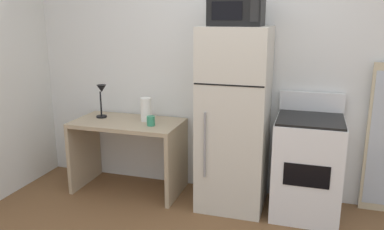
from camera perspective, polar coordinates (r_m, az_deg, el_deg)
name	(u,v)px	position (r m, az deg, el deg)	size (l,w,h in m)	color
wall_back_white	(235,67)	(3.98, 6.22, 6.99)	(5.00, 0.10, 2.60)	silver
desk	(128,143)	(4.13, -9.23, -3.98)	(1.10, 0.60, 0.75)	tan
desk_lamp	(102,95)	(4.19, -13.00, 2.78)	(0.14, 0.12, 0.35)	black
paper_towel_roll	(146,109)	(4.02, -6.69, 0.80)	(0.11, 0.11, 0.24)	white
coffee_mug	(151,121)	(3.86, -5.99, -0.86)	(0.08, 0.08, 0.10)	#338C66
refrigerator	(234,120)	(3.69, 6.13, -0.67)	(0.62, 0.63, 1.71)	beige
microwave	(237,11)	(3.55, 6.50, 14.78)	(0.46, 0.35, 0.26)	black
oven_range	(307,166)	(3.75, 16.35, -7.13)	(0.59, 0.61, 1.10)	white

